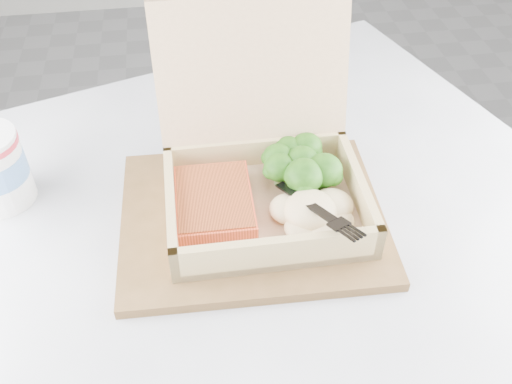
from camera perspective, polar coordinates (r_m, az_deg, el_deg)
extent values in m
plane|color=gray|center=(1.51, 17.90, -15.00)|extent=(4.00, 4.00, 0.00)
cube|color=silver|center=(0.67, 1.12, -6.60)|extent=(1.06, 1.06, 0.03)
cube|color=brown|center=(0.68, -0.38, -2.51)|extent=(0.32, 0.26, 0.01)
cube|color=tan|center=(0.67, 1.00, -1.87)|extent=(0.23, 0.18, 0.01)
cube|color=tan|center=(0.66, -8.44, -1.73)|extent=(0.01, 0.18, 0.05)
cube|color=tan|center=(0.68, 10.11, 0.16)|extent=(0.01, 0.18, 0.05)
cube|color=tan|center=(0.60, 2.28, -6.23)|extent=(0.23, 0.01, 0.05)
cube|color=tan|center=(0.72, -0.02, 3.79)|extent=(0.23, 0.01, 0.05)
cube|color=tan|center=(0.68, -0.34, 11.87)|extent=(0.23, 0.05, 0.17)
cube|color=#F3542F|center=(0.66, -4.20, -1.17)|extent=(0.09, 0.12, 0.02)
ellipsoid|color=beige|center=(0.65, 5.44, -1.83)|extent=(0.10, 0.09, 0.03)
cube|color=black|center=(0.67, 2.29, 1.63)|extent=(0.05, 0.10, 0.03)
cube|color=black|center=(0.62, 6.21, -2.18)|extent=(0.04, 0.05, 0.01)
cube|color=white|center=(0.83, -4.47, 6.46)|extent=(0.07, 0.13, 0.00)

